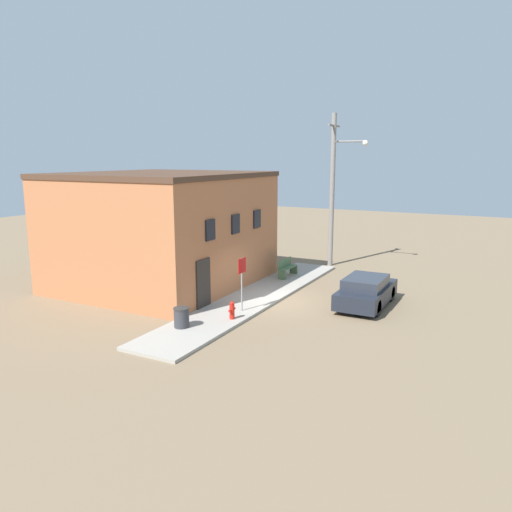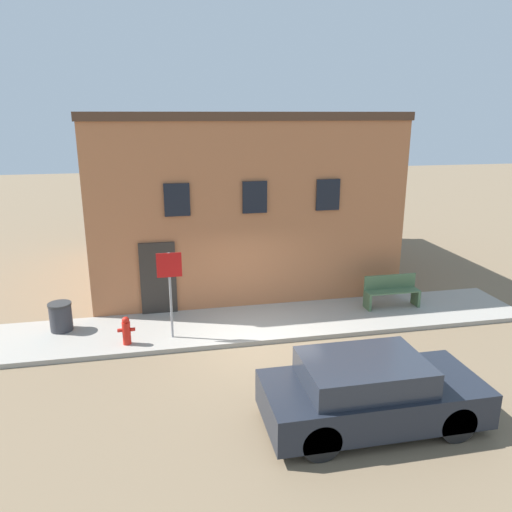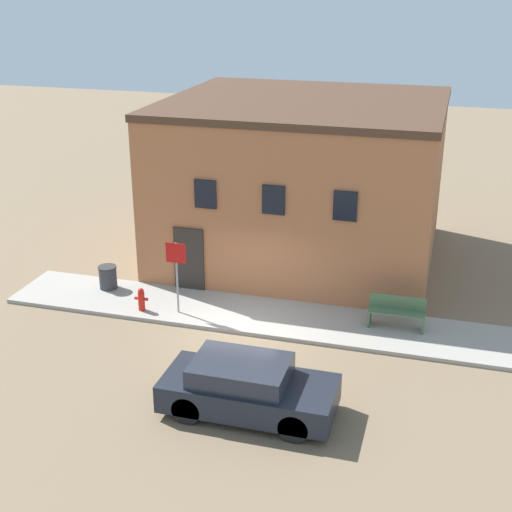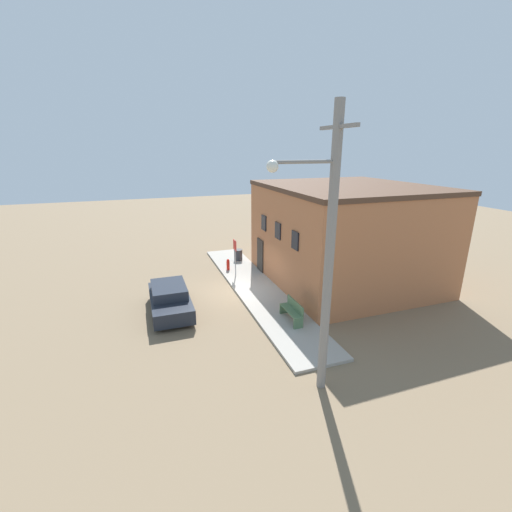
% 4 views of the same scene
% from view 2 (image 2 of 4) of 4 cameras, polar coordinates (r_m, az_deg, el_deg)
% --- Properties ---
extents(ground_plane, '(80.00, 80.00, 0.00)m').
position_cam_2_polar(ground_plane, '(12.80, 0.72, -10.15)').
color(ground_plane, '#7A664C').
extents(sidewalk, '(15.48, 2.43, 0.12)m').
position_cam_2_polar(sidewalk, '(13.85, -0.36, -7.75)').
color(sidewalk, '#9E998E').
rests_on(sidewalk, ground).
extents(brick_building, '(9.36, 8.56, 5.68)m').
position_cam_2_polar(brick_building, '(18.29, -2.83, 7.20)').
color(brick_building, '#B26B42').
rests_on(brick_building, ground).
extents(fire_hydrant, '(0.43, 0.20, 0.72)m').
position_cam_2_polar(fire_hydrant, '(12.83, -14.60, -8.24)').
color(fire_hydrant, red).
rests_on(fire_hydrant, sidewalk).
extents(stop_sign, '(0.62, 0.06, 2.24)m').
position_cam_2_polar(stop_sign, '(12.53, -9.82, -2.69)').
color(stop_sign, gray).
rests_on(stop_sign, sidewalk).
extents(bench, '(1.62, 0.44, 0.94)m').
position_cam_2_polar(bench, '(15.25, 15.22, -3.91)').
color(bench, '#4C6B47').
rests_on(bench, sidewalk).
extents(trash_bin, '(0.60, 0.60, 0.76)m').
position_cam_2_polar(trash_bin, '(14.13, -21.42, -6.47)').
color(trash_bin, '#333338').
rests_on(trash_bin, sidewalk).
extents(parked_car, '(4.08, 1.81, 1.34)m').
position_cam_2_polar(parked_car, '(9.83, 12.89, -14.94)').
color(parked_car, black).
rests_on(parked_car, ground).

